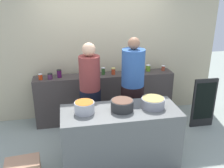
{
  "coord_description": "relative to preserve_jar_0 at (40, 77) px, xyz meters",
  "views": [
    {
      "loc": [
        -0.73,
        -3.45,
        2.53
      ],
      "look_at": [
        0.0,
        0.35,
        1.05
      ],
      "focal_mm": 40.48,
      "sensor_mm": 36.0,
      "label": 1
    }
  ],
  "objects": [
    {
      "name": "ground",
      "position": [
        1.19,
        -1.04,
        -1.02
      ],
      "size": [
        12.0,
        12.0,
        0.0
      ],
      "primitive_type": "plane",
      "color": "#919B91"
    },
    {
      "name": "storefront_wall",
      "position": [
        1.19,
        0.41,
        0.48
      ],
      "size": [
        4.8,
        0.12,
        3.0
      ],
      "primitive_type": "cube",
      "color": "#BEB18F",
      "rests_on": "ground"
    },
    {
      "name": "display_shelf",
      "position": [
        1.19,
        0.06,
        -0.54
      ],
      "size": [
        2.7,
        0.36,
        0.96
      ],
      "primitive_type": "cube",
      "color": "#3F3735",
      "rests_on": "ground"
    },
    {
      "name": "prep_table",
      "position": [
        1.19,
        -1.34,
        -0.57
      ],
      "size": [
        1.7,
        0.7,
        0.89
      ],
      "primitive_type": "cube",
      "color": "#585B5A",
      "rests_on": "ground"
    },
    {
      "name": "preserve_jar_0",
      "position": [
        0.0,
        0.0,
        0.0
      ],
      "size": [
        0.07,
        0.07,
        0.11
      ],
      "color": "#BC300E",
      "rests_on": "display_shelf"
    },
    {
      "name": "preserve_jar_1",
      "position": [
        0.17,
        -0.0,
        -0.0
      ],
      "size": [
        0.09,
        0.09,
        0.11
      ],
      "color": "#4F2749",
      "rests_on": "display_shelf"
    },
    {
      "name": "preserve_jar_2",
      "position": [
        0.34,
        0.07,
        0.02
      ],
      "size": [
        0.09,
        0.09,
        0.15
      ],
      "color": "#441242",
      "rests_on": "display_shelf"
    },
    {
      "name": "preserve_jar_3",
      "position": [
        0.82,
        -0.0,
        -0.0
      ],
      "size": [
        0.08,
        0.08,
        0.11
      ],
      "color": "#57274E",
      "rests_on": "display_shelf"
    },
    {
      "name": "preserve_jar_4",
      "position": [
        1.17,
        0.07,
        0.02
      ],
      "size": [
        0.07,
        0.07,
        0.14
      ],
      "color": "#2D5225",
      "rests_on": "display_shelf"
    },
    {
      "name": "preserve_jar_5",
      "position": [
        1.36,
        0.05,
        0.01
      ],
      "size": [
        0.08,
        0.08,
        0.13
      ],
      "color": "#B03A1E",
      "rests_on": "display_shelf"
    },
    {
      "name": "preserve_jar_6",
      "position": [
        1.61,
        0.03,
        0.02
      ],
      "size": [
        0.07,
        0.07,
        0.14
      ],
      "color": "#1F4438",
      "rests_on": "display_shelf"
    },
    {
      "name": "preserve_jar_7",
      "position": [
        1.92,
        0.05,
        0.01
      ],
      "size": [
        0.07,
        0.07,
        0.13
      ],
      "color": "#56195F",
      "rests_on": "display_shelf"
    },
    {
      "name": "preserve_jar_8",
      "position": [
        2.08,
        0.11,
        0.01
      ],
      "size": [
        0.09,
        0.09,
        0.13
      ],
      "color": "#5E8E22",
      "rests_on": "display_shelf"
    },
    {
      "name": "preserve_jar_9",
      "position": [
        2.39,
        0.09,
        -0.0
      ],
      "size": [
        0.07,
        0.07,
        0.11
      ],
      "color": "brown",
      "rests_on": "display_shelf"
    },
    {
      "name": "cooking_pot_left",
      "position": [
        0.68,
        -1.32,
        -0.04
      ],
      "size": [
        0.28,
        0.28,
        0.16
      ],
      "color": "#B7B7BC",
      "rests_on": "prep_table"
    },
    {
      "name": "cooking_pot_center",
      "position": [
        1.22,
        -1.34,
        -0.05
      ],
      "size": [
        0.32,
        0.32,
        0.15
      ],
      "color": "#2D2D2D",
      "rests_on": "prep_table"
    },
    {
      "name": "cooking_pot_right",
      "position": [
        1.68,
        -1.33,
        -0.05
      ],
      "size": [
        0.34,
        0.34,
        0.14
      ],
      "color": "gray",
      "rests_on": "prep_table"
    },
    {
      "name": "cook_with_tongs",
      "position": [
        0.84,
        -0.58,
        -0.23
      ],
      "size": [
        0.36,
        0.36,
        1.73
      ],
      "color": "black",
      "rests_on": "ground"
    },
    {
      "name": "cook_in_cap",
      "position": [
        1.55,
        -0.69,
        -0.2
      ],
      "size": [
        0.39,
        0.39,
        1.81
      ],
      "color": "black",
      "rests_on": "ground"
    },
    {
      "name": "chalkboard_sign",
      "position": [
        2.98,
        -0.57,
        -0.52
      ],
      "size": [
        0.46,
        0.05,
        0.97
      ],
      "color": "black",
      "rests_on": "ground"
    }
  ]
}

